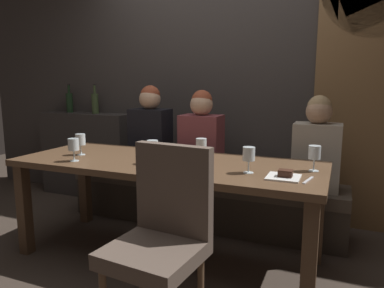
{
  "coord_description": "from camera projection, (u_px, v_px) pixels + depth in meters",
  "views": [
    {
      "loc": [
        1.14,
        -2.27,
        1.3
      ],
      "look_at": [
        0.12,
        0.19,
        0.84
      ],
      "focal_mm": 33.89,
      "sensor_mm": 36.0,
      "label": 1
    }
  ],
  "objects": [
    {
      "name": "dessert_plate",
      "position": [
        284.0,
        176.0,
        2.13
      ],
      "size": [
        0.19,
        0.19,
        0.05
      ],
      "color": "white",
      "rests_on": "dining_table"
    },
    {
      "name": "diner_bearded",
      "position": [
        201.0,
        137.0,
        3.21
      ],
      "size": [
        0.36,
        0.24,
        0.78
      ],
      "color": "brown",
      "rests_on": "banquette_bench"
    },
    {
      "name": "back_counter",
      "position": [
        87.0,
        154.0,
        4.17
      ],
      "size": [
        1.1,
        0.28,
        0.95
      ],
      "primitive_type": "cube",
      "color": "#2F2B29",
      "rests_on": "ground"
    },
    {
      "name": "banquette_bench",
      "position": [
        201.0,
        200.0,
        3.32
      ],
      "size": [
        2.5,
        0.44,
        0.45
      ],
      "color": "#312A23",
      "rests_on": "ground"
    },
    {
      "name": "wine_glass_center_front",
      "position": [
        201.0,
        146.0,
        2.57
      ],
      "size": [
        0.08,
        0.08,
        0.16
      ],
      "color": "silver",
      "rests_on": "dining_table"
    },
    {
      "name": "wine_glass_far_right",
      "position": [
        249.0,
        155.0,
        2.23
      ],
      "size": [
        0.08,
        0.08,
        0.16
      ],
      "color": "silver",
      "rests_on": "dining_table"
    },
    {
      "name": "wine_glass_far_left",
      "position": [
        74.0,
        145.0,
        2.56
      ],
      "size": [
        0.08,
        0.08,
        0.16
      ],
      "color": "silver",
      "rests_on": "dining_table"
    },
    {
      "name": "wine_bottle_pale_label",
      "position": [
        95.0,
        103.0,
        4.0
      ],
      "size": [
        0.08,
        0.08,
        0.33
      ],
      "color": "#384728",
      "rests_on": "back_counter"
    },
    {
      "name": "diner_far_end",
      "position": [
        317.0,
        146.0,
        2.85
      ],
      "size": [
        0.36,
        0.24,
        0.75
      ],
      "color": "#9E9384",
      "rests_on": "banquette_bench"
    },
    {
      "name": "arched_door",
      "position": [
        372.0,
        74.0,
        3.02
      ],
      "size": [
        0.9,
        0.05,
        2.55
      ],
      "color": "brown",
      "rests_on": "ground"
    },
    {
      "name": "diner_redhead",
      "position": [
        150.0,
        131.0,
        3.42
      ],
      "size": [
        0.36,
        0.24,
        0.82
      ],
      "color": "black",
      "rests_on": "banquette_bench"
    },
    {
      "name": "chair_near_side",
      "position": [
        162.0,
        229.0,
        1.84
      ],
      "size": [
        0.48,
        0.48,
        0.98
      ],
      "color": "brown",
      "rests_on": "ground"
    },
    {
      "name": "wine_bottle_dark_red",
      "position": [
        70.0,
        102.0,
        4.17
      ],
      "size": [
        0.08,
        0.08,
        0.33
      ],
      "color": "black",
      "rests_on": "back_counter"
    },
    {
      "name": "wine_glass_center_back",
      "position": [
        80.0,
        141.0,
        2.79
      ],
      "size": [
        0.08,
        0.08,
        0.16
      ],
      "color": "silver",
      "rests_on": "dining_table"
    },
    {
      "name": "back_wall_tiled",
      "position": [
        221.0,
        61.0,
        3.58
      ],
      "size": [
        6.0,
        0.12,
        3.0
      ],
      "primitive_type": "cube",
      "color": "#383330",
      "rests_on": "ground"
    },
    {
      "name": "wine_glass_end_left",
      "position": [
        153.0,
        148.0,
        2.49
      ],
      "size": [
        0.08,
        0.08,
        0.16
      ],
      "color": "silver",
      "rests_on": "dining_table"
    },
    {
      "name": "fork_on_table",
      "position": [
        308.0,
        180.0,
        2.07
      ],
      "size": [
        0.05,
        0.17,
        0.01
      ],
      "primitive_type": "cube",
      "rotation": [
        0.0,
        0.0,
        -0.2
      ],
      "color": "silver",
      "rests_on": "dining_table"
    },
    {
      "name": "ground",
      "position": [
        168.0,
        257.0,
        2.72
      ],
      "size": [
        9.0,
        9.0,
        0.0
      ],
      "primitive_type": "plane",
      "color": "#382D26"
    },
    {
      "name": "dining_table",
      "position": [
        167.0,
        173.0,
        2.61
      ],
      "size": [
        2.2,
        0.84,
        0.74
      ],
      "color": "#493422",
      "rests_on": "ground"
    },
    {
      "name": "wine_glass_near_left",
      "position": [
        314.0,
        153.0,
        2.28
      ],
      "size": [
        0.08,
        0.08,
        0.16
      ],
      "color": "silver",
      "rests_on": "dining_table"
    }
  ]
}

